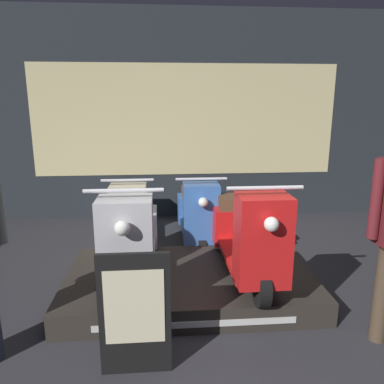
{
  "coord_description": "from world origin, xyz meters",
  "views": [
    {
      "loc": [
        -0.39,
        -2.34,
        1.84
      ],
      "look_at": [
        -0.06,
        1.72,
        0.85
      ],
      "focal_mm": 35.0,
      "sensor_mm": 36.0,
      "label": 1
    }
  ],
  "objects": [
    {
      "name": "shop_wall_back",
      "position": [
        0.0,
        3.61,
        1.6
      ],
      "size": [
        8.56,
        0.09,
        3.2
      ],
      "color": "#23282D",
      "rests_on": "ground_plane"
    },
    {
      "name": "display_platform",
      "position": [
        -0.14,
        1.0,
        0.11
      ],
      "size": [
        2.36,
        1.37,
        0.22
      ],
      "color": "#2D2823",
      "rests_on": "ground_plane"
    },
    {
      "name": "scooter_display_left",
      "position": [
        -0.67,
        0.94,
        0.62
      ],
      "size": [
        0.59,
        1.71,
        0.99
      ],
      "color": "black",
      "rests_on": "display_platform"
    },
    {
      "name": "ground_plane",
      "position": [
        0.0,
        0.0,
        0.0
      ],
      "size": [
        30.0,
        30.0,
        0.0
      ],
      "primitive_type": "plane",
      "color": "#2D2D33"
    },
    {
      "name": "scooter_display_right",
      "position": [
        0.39,
        0.94,
        0.62
      ],
      "size": [
        0.59,
        1.71,
        0.99
      ],
      "color": "black",
      "rests_on": "display_platform"
    },
    {
      "name": "scooter_backrow_0",
      "position": [
        -0.78,
        2.4,
        0.39
      ],
      "size": [
        0.59,
        1.71,
        0.99
      ],
      "color": "black",
      "rests_on": "ground_plane"
    },
    {
      "name": "price_sign_board",
      "position": [
        -0.59,
        -0.06,
        0.45
      ],
      "size": [
        0.49,
        0.04,
        0.89
      ],
      "color": "black",
      "rests_on": "ground_plane"
    },
    {
      "name": "scooter_backrow_1",
      "position": [
        0.06,
        2.4,
        0.39
      ],
      "size": [
        0.59,
        1.71,
        0.99
      ],
      "color": "black",
      "rests_on": "ground_plane"
    }
  ]
}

